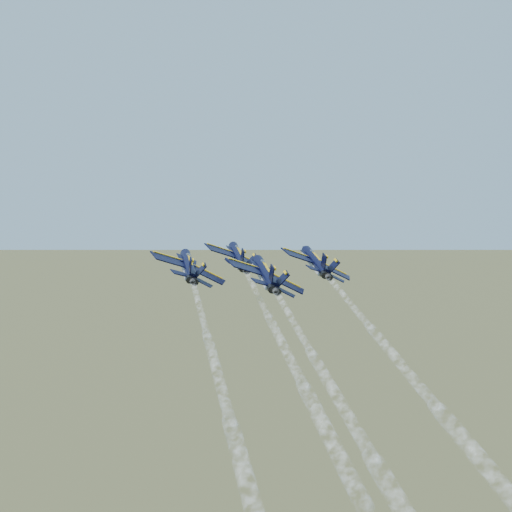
% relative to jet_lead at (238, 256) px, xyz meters
% --- Properties ---
extents(jet_lead, '(10.92, 16.09, 5.54)m').
position_rel_jet_lead_xyz_m(jet_lead, '(0.00, 0.00, 0.00)').
color(jet_lead, black).
extents(jet_left, '(10.92, 16.09, 5.54)m').
position_rel_jet_lead_xyz_m(jet_left, '(-5.13, -12.13, 0.00)').
color(jet_left, black).
extents(jet_right, '(10.92, 16.09, 5.54)m').
position_rel_jet_lead_xyz_m(jet_right, '(13.51, -3.88, 0.00)').
color(jet_right, black).
extents(jet_slot, '(10.92, 16.09, 5.54)m').
position_rel_jet_lead_xyz_m(jet_slot, '(7.87, -17.55, 0.00)').
color(jet_slot, black).
extents(smoke_trail_lead, '(25.92, 57.19, 2.08)m').
position_rel_jet_lead_xyz_m(smoke_trail_lead, '(17.84, -41.25, 0.03)').
color(smoke_trail_lead, white).
extents(smoke_trail_left, '(25.92, 57.19, 2.08)m').
position_rel_jet_lead_xyz_m(smoke_trail_left, '(12.72, -53.38, 0.03)').
color(smoke_trail_left, white).
extents(smoke_trail_right, '(25.92, 57.19, 2.08)m').
position_rel_jet_lead_xyz_m(smoke_trail_right, '(31.36, -45.13, 0.03)').
color(smoke_trail_right, white).
extents(smoke_trail_slot, '(25.92, 57.19, 2.08)m').
position_rel_jet_lead_xyz_m(smoke_trail_slot, '(25.72, -58.80, 0.03)').
color(smoke_trail_slot, white).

